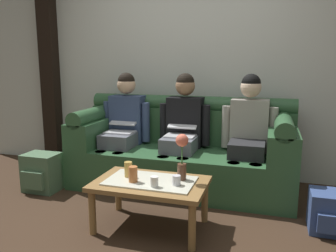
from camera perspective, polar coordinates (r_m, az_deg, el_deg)
ground_plane at (r=2.78m, az=-4.00°, el=-17.99°), size 14.00×14.00×0.00m
back_wall_patterned at (r=4.07m, az=4.53°, el=12.28°), size 6.00×0.12×2.90m
timber_pillar at (r=4.76m, az=-19.32°, el=11.48°), size 0.20×0.20×2.90m
couch at (r=3.68m, az=2.48°, el=-4.50°), size 2.31×0.88×0.96m
person_left at (r=3.84m, az=-7.46°, el=0.47°), size 0.56×0.67×1.22m
person_middle at (r=3.61m, az=2.50°, el=-0.09°), size 0.56×0.67×1.22m
person_right at (r=3.51m, az=13.41°, el=-0.69°), size 0.56×0.67×1.22m
coffee_table at (r=2.76m, az=-2.97°, el=-10.27°), size 0.90×0.57×0.41m
flower_vase at (r=2.69m, az=2.37°, el=-4.52°), size 0.10×0.10×0.37m
cup_near_left at (r=2.69m, az=-5.91°, el=-8.07°), size 0.07×0.07×0.12m
cup_near_right at (r=2.62m, az=1.43°, el=-9.11°), size 0.06×0.06×0.08m
cup_far_center at (r=2.81m, az=-6.71°, el=-7.26°), size 0.06×0.06×0.13m
cup_far_left at (r=2.59m, az=-2.32°, el=-9.35°), size 0.06×0.06×0.08m
backpack_left at (r=3.81m, az=-20.52°, el=-7.36°), size 0.35×0.31×0.40m
backpack_right at (r=3.05m, az=25.61°, el=-12.99°), size 0.31×0.32×0.32m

